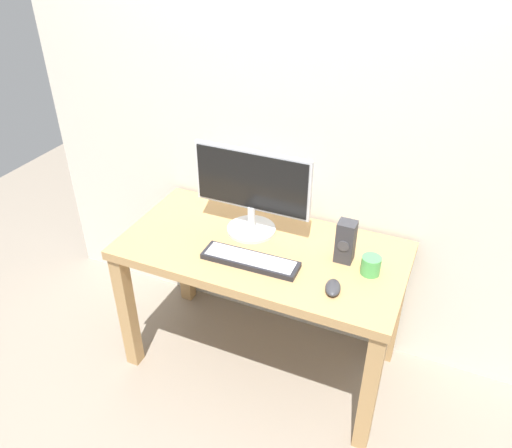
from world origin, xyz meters
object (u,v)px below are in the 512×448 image
Objects in this scene: mouse at (333,288)px; speaker_right at (346,242)px; monitor at (252,189)px; keyboard_primary at (251,260)px; coffee_mug at (371,265)px; desk at (262,266)px.

speaker_right is at bearing 81.64° from mouse.
monitor is 2.89× the size of speaker_right.
mouse reaches higher than keyboard_primary.
speaker_right is (0.37, 0.19, 0.09)m from keyboard_primary.
speaker_right is (-0.02, 0.23, 0.08)m from mouse.
monitor is 1.29× the size of keyboard_primary.
keyboard_primary is at bearing -152.92° from speaker_right.
monitor reaches higher than coffee_mug.
speaker_right is at bearing 8.56° from desk.
monitor reaches higher than desk.
coffee_mug is (0.50, 0.14, 0.03)m from keyboard_primary.
keyboard_primary is at bearing -88.16° from desk.
mouse is at bearing -5.59° from keyboard_primary.
keyboard_primary is 5.24× the size of coffee_mug.
desk is 0.37m from monitor.
monitor reaches higher than mouse.
speaker_right reaches higher than keyboard_primary.
mouse reaches higher than desk.
mouse is at bearing -30.07° from monitor.
speaker_right is (0.38, 0.06, 0.21)m from desk.
monitor is at bearing 113.28° from keyboard_primary.
mouse is (0.50, -0.29, -0.21)m from monitor.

